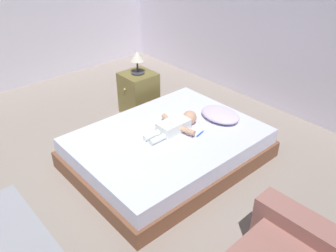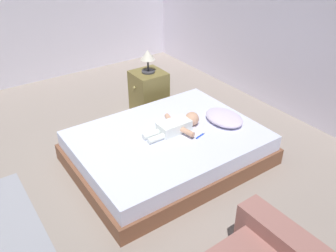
% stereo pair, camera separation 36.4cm
% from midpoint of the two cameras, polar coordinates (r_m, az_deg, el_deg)
% --- Properties ---
extents(ground_plane, '(8.00, 8.00, 0.00)m').
position_cam_midpoint_polar(ground_plane, '(3.55, -15.90, -11.60)').
color(ground_plane, gray).
extents(wall_behind_bed, '(8.00, 0.12, 2.82)m').
position_cam_midpoint_polar(wall_behind_bed, '(4.75, 16.74, 18.70)').
color(wall_behind_bed, silver).
rests_on(wall_behind_bed, ground_plane).
extents(bed, '(1.50, 1.99, 0.35)m').
position_cam_midpoint_polar(bed, '(3.80, -2.75, -3.70)').
color(bed, brown).
rests_on(bed, ground_plane).
extents(pillow, '(0.47, 0.35, 0.10)m').
position_cam_midpoint_polar(pillow, '(3.97, 5.92, 1.80)').
color(pillow, silver).
rests_on(pillow, bed).
extents(baby, '(0.50, 0.67, 0.16)m').
position_cam_midpoint_polar(baby, '(3.73, -1.46, 0.08)').
color(baby, white).
rests_on(baby, bed).
extents(toothbrush, '(0.04, 0.14, 0.02)m').
position_cam_midpoint_polar(toothbrush, '(3.69, 2.52, -1.28)').
color(toothbrush, blue).
rests_on(toothbrush, bed).
extents(nightstand, '(0.41, 0.44, 0.57)m').
position_cam_midpoint_polar(nightstand, '(4.74, -6.99, 5.26)').
color(nightstand, olive).
rests_on(nightstand, ground_plane).
extents(lamp, '(0.19, 0.19, 0.30)m').
position_cam_midpoint_polar(lamp, '(4.55, -7.39, 10.86)').
color(lamp, '#333338').
rests_on(lamp, nightstand).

